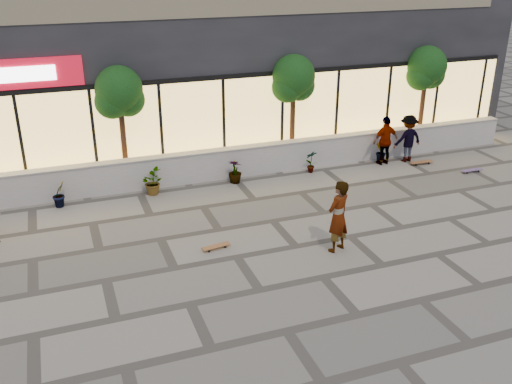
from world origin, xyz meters
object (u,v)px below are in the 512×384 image
object	(u,v)px
skater_right_far	(408,138)
skater_right_near	(385,141)
tree_east	(426,70)
tree_midwest	(119,95)
skateboard_center	(216,246)
tree_mideast	(293,81)
skateboard_right_near	(421,162)
skateboard_right_far	(472,170)
skater_center	(338,216)

from	to	relation	value
skater_right_far	skater_right_near	bearing A→B (deg)	-3.42
tree_east	skater_right_far	world-z (taller)	tree_east
tree_midwest	skateboard_center	world-z (taller)	tree_midwest
tree_mideast	skateboard_right_near	bearing A→B (deg)	-23.88
tree_midwest	tree_east	distance (m)	11.50
skater_right_far	skateboard_center	distance (m)	9.47
skater_right_near	skateboard_right_near	size ratio (longest dim) A/B	2.03
skater_right_far	skateboard_right_near	distance (m)	0.99
skater_right_near	skateboard_right_far	distance (m)	3.15
tree_midwest	skateboard_right_far	xyz separation A→B (m)	(11.51, -3.21, -2.90)
tree_east	skater_right_near	size ratio (longest dim) A/B	2.20
skater_right_far	tree_mideast	bearing A→B (deg)	-22.71
tree_midwest	skater_right_near	xyz separation A→B (m)	(9.05, -1.40, -2.09)
skateboard_right_far	skater_right_near	bearing A→B (deg)	143.91
tree_midwest	skateboard_right_far	world-z (taller)	tree_midwest
tree_mideast	skater_center	distance (m)	7.08
tree_midwest	tree_mideast	xyz separation A→B (m)	(6.00, 0.00, 0.00)
skater_center	skater_right_near	bearing A→B (deg)	-156.95
skateboard_right_near	skater_right_far	bearing A→B (deg)	123.68
skater_right_far	skateboard_center	world-z (taller)	skater_right_far
skateboard_right_far	skateboard_right_near	bearing A→B (deg)	132.63
tree_midwest	skater_right_far	bearing A→B (deg)	-7.97
skater_center	skateboard_right_near	distance (m)	7.59
tree_east	skateboard_right_near	xyz separation A→B (m)	(-1.17, -1.92, -2.90)
skateboard_right_near	skateboard_center	bearing A→B (deg)	-156.89
tree_mideast	skater_center	size ratio (longest dim) A/B	2.03
tree_mideast	skater_right_far	xyz separation A→B (m)	(4.00, -1.40, -2.12)
skateboard_right_far	skateboard_center	bearing A→B (deg)	-166.93
tree_midwest	skater_center	bearing A→B (deg)	-56.22
tree_midwest	skateboard_right_near	distance (m)	10.90
skater_center	skater_right_near	distance (m)	6.97
skater_center	skateboard_center	world-z (taller)	skater_center
tree_mideast	skater_right_near	xyz separation A→B (m)	(3.05, -1.40, -2.09)
tree_midwest	skater_center	world-z (taller)	tree_midwest
tree_mideast	skater_right_near	world-z (taller)	tree_mideast
tree_mideast	skater_right_near	bearing A→B (deg)	-24.63
tree_east	skater_right_near	xyz separation A→B (m)	(-2.45, -1.40, -2.09)
skater_right_near	skater_center	bearing A→B (deg)	42.37
skater_center	skateboard_right_near	xyz separation A→B (m)	(5.92, 4.68, -0.88)
skateboard_right_near	tree_midwest	bearing A→B (deg)	170.68
skater_center	skateboard_right_near	world-z (taller)	skater_center
tree_midwest	skater_right_far	size ratio (longest dim) A/B	2.25
skater_right_near	skateboard_right_near	xyz separation A→B (m)	(1.28, -0.52, -0.80)
skateboard_right_far	skater_center	bearing A→B (deg)	-154.12
tree_mideast	tree_midwest	bearing A→B (deg)	180.00
skateboard_center	tree_mideast	bearing A→B (deg)	41.34
tree_east	skater_right_near	distance (m)	3.51
skateboard_center	skateboard_right_far	xyz separation A→B (m)	(10.02, 2.26, 0.00)
skater_right_far	skateboard_center	xyz separation A→B (m)	(-8.51, -4.07, -0.79)
tree_mideast	skater_right_near	size ratio (longest dim) A/B	2.20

